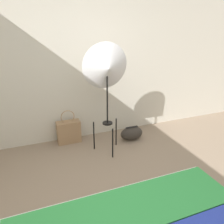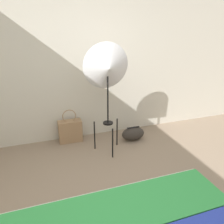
% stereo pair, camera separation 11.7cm
% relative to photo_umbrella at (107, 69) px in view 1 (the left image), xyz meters
% --- Properties ---
extents(wall_back, '(8.00, 0.05, 2.60)m').
position_rel_photo_umbrella_xyz_m(wall_back, '(-0.48, 0.64, 0.04)').
color(wall_back, beige).
rests_on(wall_back, ground_plane).
extents(photo_umbrella, '(0.65, 0.34, 1.61)m').
position_rel_photo_umbrella_xyz_m(photo_umbrella, '(0.00, 0.00, 0.00)').
color(photo_umbrella, black).
rests_on(photo_umbrella, ground_plane).
extents(tote_bag, '(0.38, 0.17, 0.56)m').
position_rel_photo_umbrella_xyz_m(tote_bag, '(-0.50, 0.48, -1.07)').
color(tote_bag, '#9E7A56').
rests_on(tote_bag, ground_plane).
extents(duffel_bag, '(0.39, 0.23, 0.23)m').
position_rel_photo_umbrella_xyz_m(duffel_bag, '(0.50, 0.18, -1.15)').
color(duffel_bag, '#332D28').
rests_on(duffel_bag, ground_plane).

